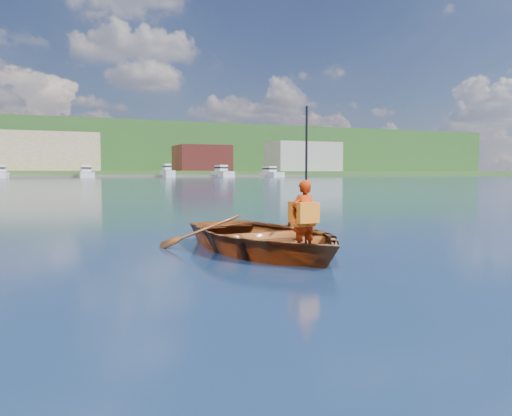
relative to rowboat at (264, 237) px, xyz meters
The scene contains 8 objects.
ground 0.99m from the rowboat, 67.76° to the right, with size 600.00×600.00×0.00m.
rowboat is the anchor object (origin of this frame).
child_paddler 1.00m from the rowboat, 73.13° to the right, with size 0.42×0.38×2.16m.
shoreline 235.93m from the rowboat, 89.91° to the left, with size 400.00×140.00×22.00m.
dock 147.19m from the rowboat, 91.94° to the left, with size 159.91×14.70×0.80m.
waterfront_buildings 164.44m from the rowboat, 92.57° to the left, with size 202.00×16.00×14.00m.
marina_yachts 142.47m from the rowboat, 89.53° to the left, with size 139.59×13.55×4.34m.
hillside_trees 245.76m from the rowboat, 88.31° to the left, with size 301.81×79.58×25.54m.
Camera 1 is at (-3.45, -6.44, 1.27)m, focal length 35.00 mm.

